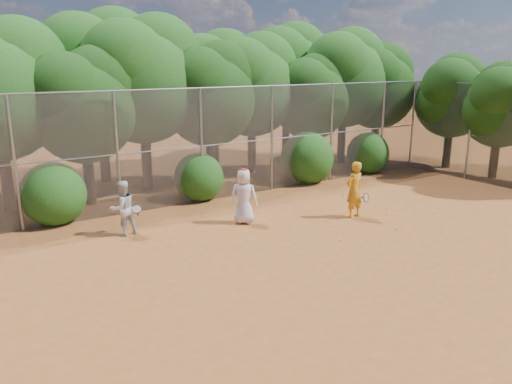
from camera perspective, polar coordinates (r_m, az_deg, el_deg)
ground at (r=13.91m, az=9.16°, el=-6.02°), size 80.00×80.00×0.00m
fence_back at (r=18.07m, az=-3.73°, el=5.68°), size 20.05×0.09×4.03m
fence_side at (r=22.82m, az=23.24°, el=6.41°), size 0.09×6.09×4.03m
tree_2 at (r=17.99m, az=-19.09°, el=9.79°), size 3.99×3.47×5.47m
tree_3 at (r=19.67m, az=-12.79°, el=12.95°), size 4.89×4.26×6.70m
tree_4 at (r=20.16m, az=-5.30°, el=11.46°), size 4.19×3.64×5.73m
tree_5 at (r=22.10m, az=-0.43°, el=12.56°), size 4.51×3.92×6.17m
tree_6 at (r=22.78m, az=6.35°, el=11.07°), size 3.86×3.36×5.29m
tree_7 at (r=24.85m, az=10.11°, el=13.11°), size 4.77×4.14×6.53m
tree_8 at (r=26.05m, az=13.81°, el=11.96°), size 4.25×3.70×5.82m
tree_10 at (r=21.44m, az=-17.52°, el=13.38°), size 5.15×4.48×7.06m
tree_11 at (r=22.97m, az=-4.80°, el=12.88°), size 4.64×4.03×6.35m
tree_12 at (r=25.90m, az=3.59°, el=13.87°), size 5.02×4.37×6.88m
tree_13 at (r=25.04m, az=21.58°, el=10.48°), size 3.86×3.36×5.29m
tree_14 at (r=23.51m, az=26.21°, el=9.22°), size 3.61×3.14×4.94m
bush_0 at (r=16.58m, az=-22.20°, el=0.07°), size 2.00×2.00×2.00m
bush_1 at (r=18.14m, az=-6.56°, el=1.94°), size 1.80×1.80×1.80m
bush_2 at (r=20.76m, az=5.88°, el=4.15°), size 2.20×2.20×2.20m
bush_3 at (r=23.11m, az=12.67°, el=4.57°), size 1.90×1.90×1.90m
player_yellow at (r=16.18m, az=11.15°, el=0.24°), size 0.85×0.51×1.83m
player_teen at (r=15.34m, az=-1.40°, el=-0.46°), size 0.99×0.96×1.74m
player_white at (r=14.80m, az=-14.98°, el=-1.80°), size 0.93×0.85×1.60m
ball_0 at (r=16.87m, az=14.72°, el=-2.47°), size 0.07×0.07×0.07m
ball_1 at (r=18.92m, az=9.94°, el=-0.35°), size 0.07×0.07×0.07m
ball_2 at (r=15.51m, az=15.81°, el=-4.06°), size 0.07×0.07×0.07m
ball_3 at (r=17.60m, az=19.68°, el=-2.15°), size 0.07×0.07×0.07m
ball_4 at (r=14.17m, az=9.60°, el=-5.49°), size 0.07×0.07×0.07m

